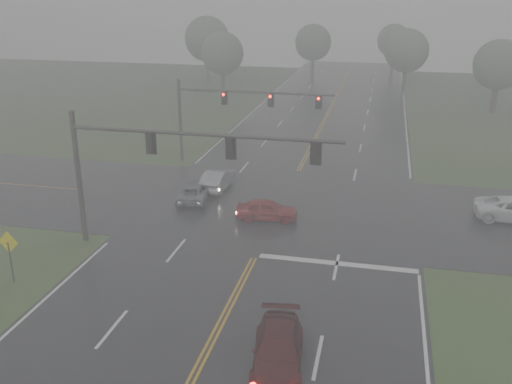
% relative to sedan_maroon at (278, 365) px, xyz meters
% --- Properties ---
extents(main_road, '(18.00, 160.00, 0.02)m').
position_rel_sedan_maroon_xyz_m(main_road, '(-3.01, 14.85, 0.00)').
color(main_road, black).
rests_on(main_road, ground).
extents(cross_street, '(120.00, 14.00, 0.02)m').
position_rel_sedan_maroon_xyz_m(cross_street, '(-3.01, 16.85, 0.00)').
color(cross_street, black).
rests_on(cross_street, ground).
extents(stop_bar, '(8.50, 0.50, 0.01)m').
position_rel_sedan_maroon_xyz_m(stop_bar, '(1.49, 9.25, 0.00)').
color(stop_bar, silver).
rests_on(stop_bar, ground).
extents(sedan_maroon, '(2.57, 5.02, 1.40)m').
position_rel_sedan_maroon_xyz_m(sedan_maroon, '(0.00, 0.00, 0.00)').
color(sedan_maroon, '#3C0A0C').
rests_on(sedan_maroon, ground).
extents(sedan_red, '(4.06, 1.96, 1.34)m').
position_rel_sedan_maroon_xyz_m(sedan_red, '(-3.45, 14.42, 0.00)').
color(sedan_red, maroon).
rests_on(sedan_red, ground).
extents(sedan_silver, '(1.60, 4.39, 1.44)m').
position_rel_sedan_maroon_xyz_m(sedan_silver, '(-8.18, 19.32, 0.00)').
color(sedan_silver, '#919398').
rests_on(sedan_silver, ground).
extents(car_grey, '(2.48, 4.46, 1.18)m').
position_rel_sedan_maroon_xyz_m(car_grey, '(-9.05, 16.80, 0.00)').
color(car_grey, slate).
rests_on(car_grey, ground).
extents(signal_gantry_near, '(14.97, 0.34, 7.69)m').
position_rel_sedan_maroon_xyz_m(signal_gantry_near, '(-8.54, 9.05, 5.44)').
color(signal_gantry_near, black).
rests_on(signal_gantry_near, ground).
extents(signal_gantry_far, '(12.92, 0.35, 6.88)m').
position_rel_sedan_maroon_xyz_m(signal_gantry_far, '(-9.18, 25.68, 4.85)').
color(signal_gantry_far, black).
rests_on(signal_gantry_far, ground).
extents(sign_diamond_west, '(1.15, 0.13, 2.77)m').
position_rel_sedan_maroon_xyz_m(sign_diamond_west, '(-14.26, 3.68, 1.86)').
color(sign_diamond_west, black).
rests_on(sign_diamond_west, ground).
extents(tree_nw_a, '(5.69, 5.69, 8.36)m').
position_rel_sedan_maroon_xyz_m(tree_nw_a, '(-18.36, 56.54, 5.49)').
color(tree_nw_a, '#322A21').
rests_on(tree_nw_a, ground).
extents(tree_ne_a, '(5.90, 5.90, 8.67)m').
position_rel_sedan_maroon_xyz_m(tree_ne_a, '(5.74, 63.10, 5.70)').
color(tree_ne_a, '#322A21').
rests_on(tree_ne_a, ground).
extents(tree_n_mid, '(5.72, 5.72, 8.40)m').
position_rel_sedan_maroon_xyz_m(tree_n_mid, '(-8.39, 73.79, 5.52)').
color(tree_n_mid, '#322A21').
rests_on(tree_n_mid, ground).
extents(tree_e_near, '(5.71, 5.71, 8.39)m').
position_rel_sedan_maroon_xyz_m(tree_e_near, '(15.73, 52.04, 5.51)').
color(tree_e_near, '#322A21').
rests_on(tree_e_near, ground).
extents(tree_nw_b, '(6.70, 6.70, 9.83)m').
position_rel_sedan_maroon_xyz_m(tree_nw_b, '(-23.36, 65.80, 6.47)').
color(tree_nw_b, '#322A21').
rests_on(tree_nw_b, ground).
extents(tree_n_far, '(5.53, 5.53, 8.13)m').
position_rel_sedan_maroon_xyz_m(tree_n_far, '(4.10, 81.71, 5.33)').
color(tree_n_far, '#322A21').
rests_on(tree_n_far, ground).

